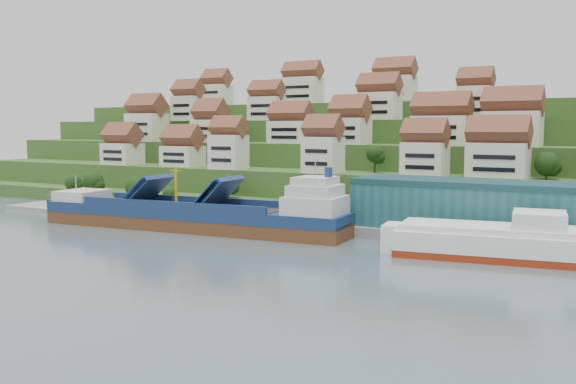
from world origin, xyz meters
The scene contains 11 objects.
ground centered at (0.00, 0.00, 0.00)m, with size 300.00×300.00×0.00m, color slate.
quay centered at (20.00, 15.00, 1.10)m, with size 180.00×14.00×2.20m, color gray.
pebble_beach centered at (-58.00, 12.00, 0.50)m, with size 45.00×20.00×1.00m, color gray.
hillside centered at (0.00, 103.55, 10.66)m, with size 260.00×128.00×31.00m.
hillside_village centered at (-0.38, 58.66, 23.78)m, with size 157.99×64.34×29.26m.
hillside_trees centered at (-10.10, 43.47, 16.24)m, with size 142.34×62.66×31.34m.
warehouse centered at (52.00, 17.00, 7.20)m, with size 60.00×15.00×10.00m, color #235D61.
flagpole centered at (18.11, 10.00, 6.88)m, with size 1.28×0.16×8.00m.
beach_huts centered at (-60.00, 10.75, 2.10)m, with size 14.40×3.70×2.20m.
cargo_ship centered at (-10.14, -0.78, 3.12)m, with size 73.93×18.43×16.17m.
second_ship centered at (53.36, 0.98, 2.80)m, with size 33.41×16.65×9.27m.
Camera 1 is at (77.74, -112.44, 22.80)m, focal length 40.00 mm.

